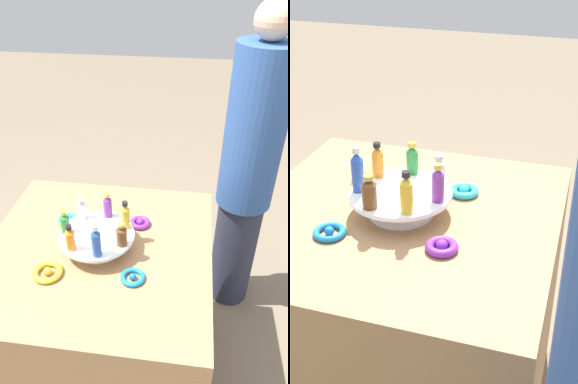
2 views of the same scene
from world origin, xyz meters
The scene contains 15 objects.
ground_plane centered at (0.00, 0.00, 0.00)m, with size 12.00×12.00×0.00m, color #756651.
party_table centered at (0.00, 0.00, 0.40)m, with size 0.85×0.85×0.80m.
display_stand centered at (0.00, 0.00, 0.84)m, with size 0.28×0.28×0.07m.
bottle_gold centered at (-0.05, 0.10, 0.92)m, with size 0.03×0.03×0.11m.
bottle_purple centered at (-0.11, 0.02, 0.91)m, with size 0.03×0.03×0.11m.
bottle_clear centered at (-0.08, -0.07, 0.90)m, with size 0.03×0.03×0.08m.
bottle_green centered at (0.01, -0.11, 0.91)m, with size 0.03×0.03×0.09m.
bottle_orange centered at (0.09, -0.07, 0.91)m, with size 0.03×0.03×0.10m.
bottle_blue centered at (0.11, 0.03, 0.92)m, with size 0.03×0.03×0.13m.
bottle_brown centered at (0.04, 0.10, 0.91)m, with size 0.04×0.04×0.09m.
ribbon_bow_blue centered at (0.14, 0.16, 0.81)m, with size 0.09×0.09×0.02m.
ribbon_bow_purple centered at (-0.16, 0.14, 0.81)m, with size 0.08×0.08×0.03m.
ribbon_bow_teal centered at (-0.14, -0.16, 0.81)m, with size 0.08×0.08×0.03m.
ribbon_bow_gold centered at (0.16, -0.14, 0.81)m, with size 0.10×0.10×0.03m.
person_figure centered at (-0.58, 0.60, 0.80)m, with size 0.27×0.27×1.59m.
Camera 1 is at (1.01, 0.32, 1.75)m, focal length 35.00 mm.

